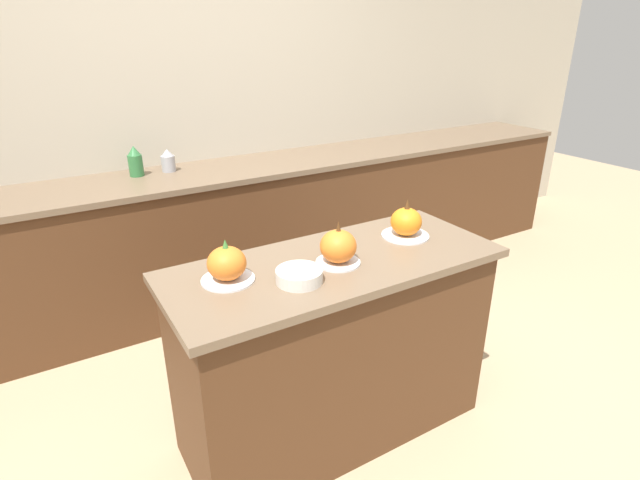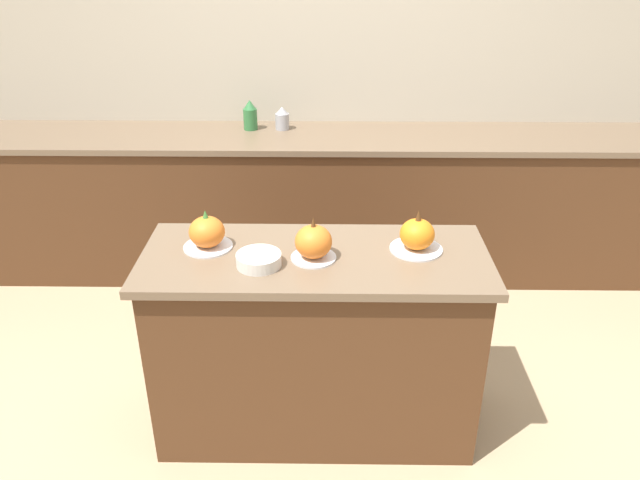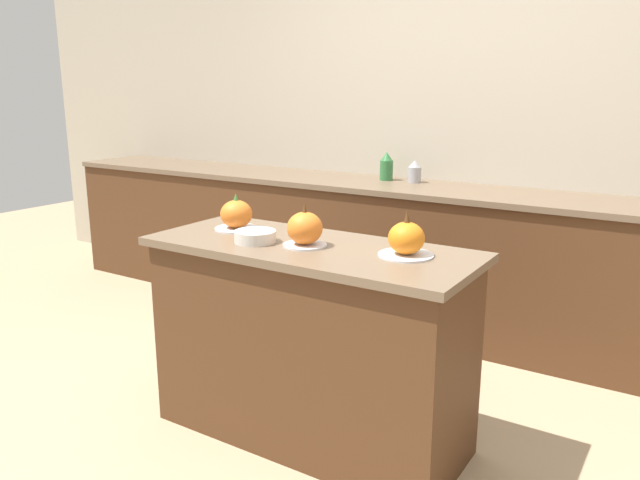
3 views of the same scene
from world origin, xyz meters
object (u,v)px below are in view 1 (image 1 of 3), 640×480
at_px(bottle_tall, 135,162).
at_px(mixing_bowl, 299,276).
at_px(pumpkin_cake_right, 406,223).
at_px(pumpkin_cake_center, 338,247).
at_px(bottle_short, 168,161).
at_px(pumpkin_cake_left, 227,265).

bearing_deg(bottle_tall, mixing_bowl, -82.55).
bearing_deg(pumpkin_cake_right, pumpkin_cake_center, -169.19).
xyz_separation_m(pumpkin_cake_center, bottle_short, (-0.23, 1.61, 0.04)).
xyz_separation_m(pumpkin_cake_right, bottle_short, (-0.65, 1.53, 0.05)).
relative_size(pumpkin_cake_left, mixing_bowl, 1.14).
height_order(pumpkin_cake_right, bottle_tall, bottle_tall).
height_order(pumpkin_cake_left, bottle_tall, bottle_tall).
relative_size(bottle_tall, bottle_short, 1.31).
relative_size(pumpkin_cake_right, bottle_short, 1.53).
distance_m(bottle_tall, bottle_short, 0.20).
height_order(bottle_short, mixing_bowl, bottle_short).
bearing_deg(bottle_short, pumpkin_cake_center, -81.78).
xyz_separation_m(bottle_short, mixing_bowl, (0.02, -1.67, -0.08)).
height_order(pumpkin_cake_left, bottle_short, bottle_short).
bearing_deg(mixing_bowl, pumpkin_cake_right, 12.52).
height_order(pumpkin_cake_center, bottle_tall, bottle_tall).
bearing_deg(mixing_bowl, bottle_tall, 97.45).
distance_m(pumpkin_cake_right, bottle_tall, 1.75).
bearing_deg(pumpkin_cake_left, bottle_short, 82.31).
relative_size(pumpkin_cake_center, pumpkin_cake_right, 0.84).
distance_m(pumpkin_cake_center, pumpkin_cake_right, 0.43).
xyz_separation_m(pumpkin_cake_left, mixing_bowl, (0.23, -0.15, -0.04)).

